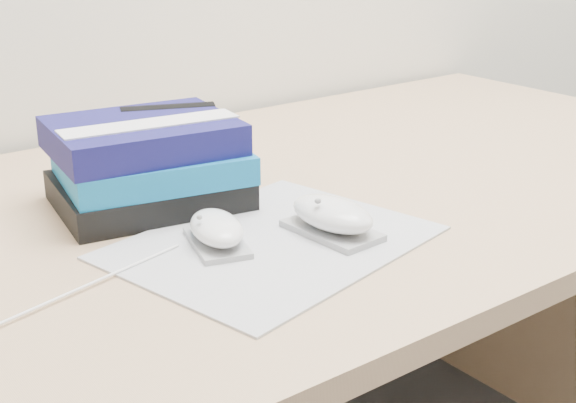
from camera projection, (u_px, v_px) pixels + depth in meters
desk at (266, 319)px, 1.24m from camera, size 1.60×0.80×0.73m
mousepad at (272, 242)px, 0.93m from camera, size 0.40×0.34×0.00m
mouse_rear at (217, 230)px, 0.91m from camera, size 0.08×0.11×0.04m
mouse_front at (332, 217)px, 0.94m from camera, size 0.07×0.12×0.05m
usb_cable at (95, 282)px, 0.82m from camera, size 0.23×0.06×0.00m
book_stack at (148, 164)px, 1.03m from camera, size 0.26×0.22×0.11m
pouch at (170, 147)px, 1.10m from camera, size 0.15×0.13×0.12m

